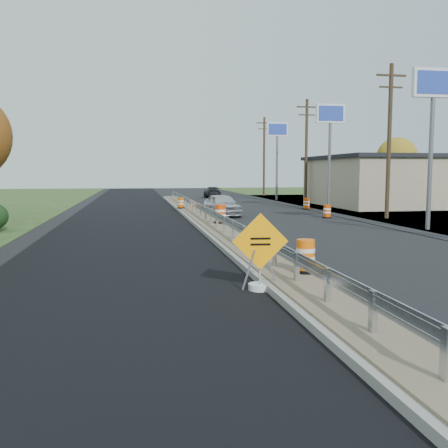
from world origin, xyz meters
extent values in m
plane|color=black|center=(0.00, 0.00, 0.00)|extent=(140.00, 140.00, 0.00)
cube|color=black|center=(-4.40, 10.00, 0.01)|extent=(7.20, 120.00, 0.01)
cube|color=gray|center=(0.00, 8.00, 0.09)|extent=(1.60, 55.00, 0.18)
cube|color=brown|center=(0.00, 8.00, 0.20)|extent=(1.25, 55.00, 0.05)
cube|color=silver|center=(0.00, -14.00, 0.58)|extent=(0.10, 0.15, 0.70)
cube|color=silver|center=(0.00, -12.00, 0.58)|extent=(0.10, 0.15, 0.70)
cube|color=silver|center=(0.00, -10.00, 0.58)|extent=(0.10, 0.15, 0.70)
cube|color=silver|center=(0.00, -8.00, 0.58)|extent=(0.10, 0.15, 0.70)
cube|color=silver|center=(0.00, -6.00, 0.58)|extent=(0.10, 0.15, 0.70)
cube|color=silver|center=(0.00, -4.00, 0.58)|extent=(0.10, 0.15, 0.70)
cube|color=silver|center=(0.00, -2.00, 0.58)|extent=(0.10, 0.15, 0.70)
cube|color=silver|center=(0.00, 0.00, 0.58)|extent=(0.10, 0.15, 0.70)
cube|color=silver|center=(0.00, 2.00, 0.58)|extent=(0.10, 0.15, 0.70)
cube|color=silver|center=(0.00, 4.00, 0.58)|extent=(0.10, 0.15, 0.70)
cube|color=silver|center=(0.00, 6.00, 0.58)|extent=(0.10, 0.15, 0.70)
cube|color=silver|center=(0.00, 8.00, 0.58)|extent=(0.10, 0.15, 0.70)
cube|color=silver|center=(0.00, 10.00, 0.58)|extent=(0.10, 0.15, 0.70)
cube|color=silver|center=(0.00, 12.00, 0.58)|extent=(0.10, 0.15, 0.70)
cube|color=silver|center=(0.00, 14.00, 0.58)|extent=(0.10, 0.15, 0.70)
cube|color=silver|center=(0.00, 16.00, 0.58)|extent=(0.10, 0.15, 0.70)
cube|color=silver|center=(0.00, 18.00, 0.58)|extent=(0.10, 0.15, 0.70)
cube|color=silver|center=(0.00, 20.00, 0.58)|extent=(0.10, 0.15, 0.70)
cube|color=silver|center=(0.00, 22.00, 0.58)|extent=(0.10, 0.15, 0.70)
cube|color=silver|center=(0.00, 24.00, 0.58)|extent=(0.10, 0.15, 0.70)
cube|color=silver|center=(0.00, 26.00, 0.58)|extent=(0.10, 0.15, 0.70)
cube|color=silver|center=(0.00, 28.00, 0.58)|extent=(0.10, 0.15, 0.70)
cube|color=silver|center=(0.00, 30.00, 0.58)|extent=(0.10, 0.15, 0.70)
cube|color=silver|center=(0.00, 32.00, 0.58)|extent=(0.10, 0.15, 0.70)
cube|color=silver|center=(0.00, 9.00, 0.78)|extent=(0.04, 46.00, 0.34)
cube|color=silver|center=(0.00, 9.00, 0.70)|extent=(0.06, 46.00, 0.03)
cube|color=silver|center=(0.00, 9.00, 0.86)|extent=(0.06, 46.00, 0.03)
cube|color=tan|center=(21.00, 20.00, 2.00)|extent=(18.00, 12.00, 4.00)
cube|color=black|center=(21.00, 20.00, 4.12)|extent=(18.50, 12.50, 0.30)
cube|color=black|center=(12.05, 20.00, 1.60)|extent=(0.08, 7.20, 2.20)
cylinder|color=slate|center=(10.50, 3.00, 3.40)|extent=(0.22, 0.22, 6.80)
cube|color=white|center=(10.50, 3.00, 7.20)|extent=(2.20, 0.25, 1.40)
cube|color=#263FB2|center=(10.50, 3.00, 7.20)|extent=(1.90, 0.30, 1.10)
cylinder|color=slate|center=(10.50, 16.00, 3.40)|extent=(0.22, 0.22, 6.80)
cube|color=white|center=(10.50, 16.00, 7.20)|extent=(2.20, 0.25, 1.40)
cube|color=#263FB2|center=(10.50, 16.00, 7.20)|extent=(1.90, 0.30, 1.10)
cylinder|color=slate|center=(10.50, 30.00, 3.40)|extent=(0.22, 0.22, 6.80)
cube|color=white|center=(10.50, 30.00, 7.20)|extent=(2.20, 0.25, 1.40)
cube|color=#263FB2|center=(10.50, 30.00, 7.20)|extent=(1.90, 0.30, 1.10)
cylinder|color=#473523|center=(11.50, 9.00, 4.70)|extent=(0.26, 0.26, 9.40)
cube|color=#473523|center=(11.50, 9.00, 8.70)|extent=(1.90, 0.12, 0.12)
cube|color=#473523|center=(11.50, 9.00, 8.00)|extent=(1.50, 0.10, 0.10)
cylinder|color=#473523|center=(11.50, 24.00, 4.70)|extent=(0.26, 0.26, 9.40)
cube|color=#473523|center=(11.50, 24.00, 8.70)|extent=(1.90, 0.12, 0.12)
cube|color=#473523|center=(11.50, 24.00, 8.00)|extent=(1.50, 0.10, 0.10)
cylinder|color=#473523|center=(11.50, 39.00, 4.70)|extent=(0.26, 0.26, 9.40)
cube|color=#473523|center=(11.50, 39.00, 8.70)|extent=(1.90, 0.12, 0.12)
cube|color=#473523|center=(11.50, 39.00, 8.00)|extent=(1.50, 0.10, 0.10)
cylinder|color=#473523|center=(26.00, 34.00, 1.54)|extent=(0.36, 0.36, 3.08)
sphere|color=#AF8425|center=(26.00, 34.00, 4.55)|extent=(4.62, 4.62, 4.62)
cylinder|color=white|center=(-0.90, -7.89, 0.08)|extent=(0.58, 0.58, 0.16)
cube|color=slate|center=(-1.19, -7.89, 0.51)|extent=(0.34, 0.07, 1.00)
cube|color=slate|center=(-0.61, -7.89, 0.51)|extent=(0.34, 0.07, 1.00)
cube|color=slate|center=(-0.90, -7.84, 0.51)|extent=(0.06, 0.26, 1.02)
cube|color=#FF9905|center=(-0.90, -7.89, 1.21)|extent=(1.38, 0.15, 1.38)
cube|color=black|center=(-0.90, -7.92, 1.29)|extent=(0.49, 0.05, 0.05)
cube|color=black|center=(-0.90, -7.92, 1.14)|extent=(0.49, 0.05, 0.05)
cylinder|color=black|center=(0.55, -7.08, 0.27)|extent=(0.60, 0.60, 0.08)
cylinder|color=orange|center=(0.55, -7.08, 0.69)|extent=(0.48, 0.48, 0.84)
cylinder|color=white|center=(0.55, -7.08, 0.83)|extent=(0.50, 0.50, 0.11)
cylinder|color=white|center=(0.55, -7.08, 0.61)|extent=(0.50, 0.50, 0.11)
cylinder|color=black|center=(0.49, 5.94, 0.27)|extent=(0.66, 0.66, 0.09)
cylinder|color=#E04309|center=(0.49, 5.94, 0.74)|extent=(0.53, 0.53, 0.93)
cylinder|color=white|center=(0.49, 5.94, 0.89)|extent=(0.54, 0.54, 0.12)
cylinder|color=white|center=(0.49, 5.94, 0.65)|extent=(0.54, 0.54, 0.12)
cylinder|color=black|center=(-0.55, 17.04, 0.27)|extent=(0.53, 0.53, 0.07)
cylinder|color=#EA5C09|center=(-0.55, 17.04, 0.64)|extent=(0.43, 0.43, 0.75)
cylinder|color=white|center=(-0.55, 17.04, 0.76)|extent=(0.44, 0.44, 0.10)
cylinder|color=white|center=(-0.55, 17.04, 0.57)|extent=(0.44, 0.44, 0.10)
cylinder|color=black|center=(8.03, 10.09, 0.04)|extent=(0.57, 0.57, 0.08)
cylinder|color=#E24509|center=(8.03, 10.09, 0.44)|extent=(0.46, 0.46, 0.80)
cylinder|color=white|center=(8.03, 10.09, 0.57)|extent=(0.47, 0.47, 0.11)
cylinder|color=white|center=(8.03, 10.09, 0.36)|extent=(0.47, 0.47, 0.11)
cylinder|color=black|center=(9.20, 17.22, 0.04)|extent=(0.60, 0.60, 0.08)
cylinder|color=#DC4709|center=(9.20, 17.22, 0.46)|extent=(0.48, 0.48, 0.84)
cylinder|color=white|center=(9.20, 17.22, 0.60)|extent=(0.50, 0.50, 0.11)
cylinder|color=white|center=(9.20, 17.22, 0.38)|extent=(0.50, 0.50, 0.11)
imported|color=silver|center=(1.80, 12.84, 0.73)|extent=(2.22, 4.47, 1.46)
imported|color=black|center=(4.73, 36.01, 0.62)|extent=(1.99, 4.34, 1.23)
camera|label=1|loc=(-3.89, -19.57, 2.90)|focal=40.00mm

